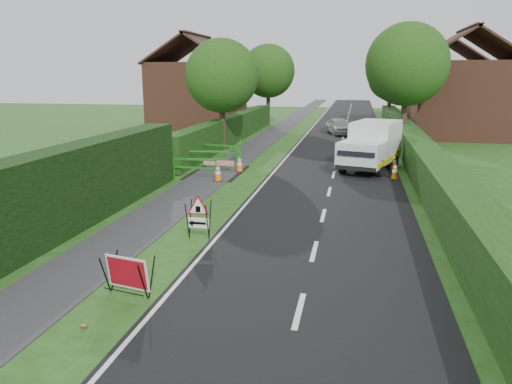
{
  "coord_description": "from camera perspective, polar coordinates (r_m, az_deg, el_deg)",
  "views": [
    {
      "loc": [
        3.46,
        -11.62,
        4.64
      ],
      "look_at": [
        0.66,
        2.28,
        1.25
      ],
      "focal_mm": 35.0,
      "sensor_mm": 36.0,
      "label": 1
    }
  ],
  "objects": [
    {
      "name": "redwhite_plank",
      "position": [
        24.11,
        -4.25,
        2.29
      ],
      "size": [
        1.5,
        0.06,
        0.25
      ],
      "primitive_type": "cube",
      "rotation": [
        0.0,
        0.0,
        0.01
      ],
      "color": "red",
      "rests_on": "ground"
    },
    {
      "name": "ped_barrier_3",
      "position": [
        27.47,
        -1.9,
        5.02
      ],
      "size": [
        0.69,
        2.09,
        1.0
      ],
      "rotation": [
        0.0,
        0.0,
        1.74
      ],
      "color": "#1B7F17",
      "rests_on": "ground"
    },
    {
      "name": "hedge_west_near",
      "position": [
        15.11,
        -23.51,
        -5.62
      ],
      "size": [
        1.1,
        18.0,
        2.5
      ],
      "primitive_type": "cube",
      "color": "black",
      "rests_on": "ground"
    },
    {
      "name": "house_east_b",
      "position": [
        54.33,
        20.81,
        10.72
      ],
      "size": [
        7.5,
        7.4,
        7.88
      ],
      "color": "brown",
      "rests_on": "ground"
    },
    {
      "name": "hedge_east",
      "position": [
        28.18,
        17.46,
        3.32
      ],
      "size": [
        1.2,
        50.0,
        1.5
      ],
      "primitive_type": "cube",
      "color": "#14380F",
      "rests_on": "ground"
    },
    {
      "name": "tree_fw",
      "position": [
        46.33,
        1.42,
        13.64
      ],
      "size": [
        4.8,
        4.8,
        7.24
      ],
      "color": "#2D2116",
      "rests_on": "ground"
    },
    {
      "name": "tree_ne",
      "position": [
        33.76,
        16.89,
        13.77
      ],
      "size": [
        5.2,
        5.2,
        7.79
      ],
      "color": "#2D2116",
      "rests_on": "ground"
    },
    {
      "name": "house_west",
      "position": [
        43.78,
        -6.64,
        11.05
      ],
      "size": [
        7.5,
        7.4,
        7.88
      ],
      "color": "brown",
      "rests_on": "ground"
    },
    {
      "name": "hedge_west_far",
      "position": [
        34.98,
        -2.72,
        5.78
      ],
      "size": [
        1.0,
        24.0,
        1.8
      ],
      "primitive_type": "cube",
      "color": "#14380F",
      "rests_on": "ground"
    },
    {
      "name": "hatchback_car",
      "position": [
        39.71,
        9.48,
        7.45
      ],
      "size": [
        2.52,
        4.02,
        1.28
      ],
      "primitive_type": "imported",
      "rotation": [
        0.0,
        0.0,
        0.29
      ],
      "color": "silver",
      "rests_on": "ground"
    },
    {
      "name": "road_surface",
      "position": [
        46.86,
        10.26,
        7.53
      ],
      "size": [
        6.0,
        90.0,
        0.02
      ],
      "primitive_type": "cube",
      "color": "black",
      "rests_on": "ground"
    },
    {
      "name": "red_rect_sign",
      "position": [
        11.05,
        -14.49,
        -9.02
      ],
      "size": [
        1.12,
        0.82,
        0.87
      ],
      "rotation": [
        0.0,
        0.0,
        -0.22
      ],
      "color": "black",
      "rests_on": "ground"
    },
    {
      "name": "tree_nw",
      "position": [
        30.7,
        -3.93,
        13.09
      ],
      "size": [
        4.4,
        4.4,
        6.7
      ],
      "color": "#2D2116",
      "rests_on": "ground"
    },
    {
      "name": "tree_fe",
      "position": [
        49.71,
        15.15,
        12.48
      ],
      "size": [
        4.2,
        4.2,
        6.33
      ],
      "color": "#2D2116",
      "rests_on": "ground"
    },
    {
      "name": "house_east_a",
      "position": [
        40.37,
        22.5,
        9.94
      ],
      "size": [
        7.5,
        7.4,
        7.88
      ],
      "color": "brown",
      "rests_on": "ground"
    },
    {
      "name": "ped_barrier_1",
      "position": [
        24.61,
        -5.53,
        3.98
      ],
      "size": [
        2.09,
        0.73,
        1.0
      ],
      "rotation": [
        0.0,
        0.0,
        0.19
      ],
      "color": "#1B7F17",
      "rests_on": "ground"
    },
    {
      "name": "ground",
      "position": [
        12.98,
        -4.88,
        -7.56
      ],
      "size": [
        120.0,
        120.0,
        0.0
      ],
      "primitive_type": "plane",
      "color": "#234A15",
      "rests_on": "ground"
    },
    {
      "name": "traffic_cone_3",
      "position": [
        22.0,
        -4.38,
        2.25
      ],
      "size": [
        0.38,
        0.38,
        0.79
      ],
      "color": "black",
      "rests_on": "ground"
    },
    {
      "name": "traffic_cone_4",
      "position": [
        24.09,
        -1.91,
        3.26
      ],
      "size": [
        0.38,
        0.38,
        0.79
      ],
      "color": "black",
      "rests_on": "ground"
    },
    {
      "name": "ped_barrier_2",
      "position": [
        26.63,
        -4.16,
        4.72
      ],
      "size": [
        2.09,
        0.81,
        1.0
      ],
      "rotation": [
        0.0,
        0.0,
        -0.23
      ],
      "color": "#1B7F17",
      "rests_on": "ground"
    },
    {
      "name": "works_van",
      "position": [
        25.33,
        13.09,
        5.3
      ],
      "size": [
        3.26,
        5.36,
        2.3
      ],
      "rotation": [
        0.0,
        0.0,
        -0.28
      ],
      "color": "silver",
      "rests_on": "ground"
    },
    {
      "name": "triangle_sign",
      "position": [
        14.23,
        -6.74,
        -2.5
      ],
      "size": [
        0.75,
        0.75,
        1.09
      ],
      "rotation": [
        0.0,
        0.0,
        0.01
      ],
      "color": "black",
      "rests_on": "ground"
    },
    {
      "name": "ped_barrier_0",
      "position": [
        22.33,
        -7.02,
        2.98
      ],
      "size": [
        2.08,
        0.47,
        1.0
      ],
      "rotation": [
        0.0,
        0.0,
        -0.06
      ],
      "color": "#1B7F17",
      "rests_on": "ground"
    },
    {
      "name": "footpath",
      "position": [
        47.3,
        3.52,
        7.77
      ],
      "size": [
        2.0,
        90.0,
        0.02
      ],
      "primitive_type": "cube",
      "color": "#2D2D30",
      "rests_on": "ground"
    },
    {
      "name": "traffic_cone_0",
      "position": [
        23.15,
        15.58,
        2.35
      ],
      "size": [
        0.38,
        0.38,
        0.79
      ],
      "color": "black",
      "rests_on": "ground"
    },
    {
      "name": "litter_can",
      "position": [
        10.18,
        -19.05,
        -14.47
      ],
      "size": [
        0.12,
        0.07,
        0.07
      ],
      "primitive_type": "cylinder",
      "rotation": [
        0.0,
        1.57,
        0.0
      ],
      "color": "#BF7F4C",
      "rests_on": "ground"
    },
    {
      "name": "traffic_cone_1",
      "position": [
        25.75,
        15.47,
        3.44
      ],
      "size": [
        0.38,
        0.38,
        0.79
      ],
      "color": "black",
      "rests_on": "ground"
    },
    {
      "name": "traffic_cone_2",
      "position": [
        27.09,
        15.4,
        3.91
      ],
      "size": [
        0.38,
        0.38,
        0.79
      ],
      "color": "black",
      "rests_on": "ground"
    }
  ]
}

